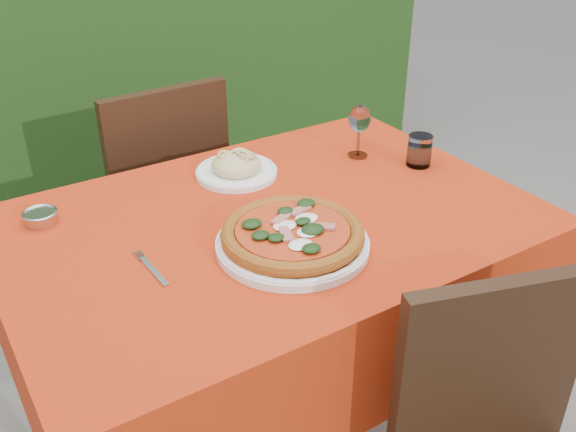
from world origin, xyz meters
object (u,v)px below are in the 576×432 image
chair_far (161,191)px  pasta_plate (236,168)px  pizza_plate (293,237)px  water_glass (419,152)px  wine_glass (360,121)px  steel_ramekin (41,218)px  fork (154,271)px

chair_far → pasta_plate: chair_far is taller
pizza_plate → water_glass: size_ratio=3.85×
pasta_plate → water_glass: water_glass is taller
wine_glass → steel_ramekin: 0.88m
water_glass → fork: bearing=-173.2°
steel_ramekin → pasta_plate: bearing=-2.4°
pizza_plate → steel_ramekin: pizza_plate is taller
pasta_plate → fork: pasta_plate is taller
pasta_plate → steel_ramekin: pasta_plate is taller
pizza_plate → wine_glass: wine_glass is taller
chair_far → fork: (-0.31, -0.76, 0.23)m
chair_far → steel_ramekin: bearing=41.1°
pasta_plate → water_glass: size_ratio=2.49×
water_glass → fork: size_ratio=0.53×
pizza_plate → steel_ramekin: 0.61m
fork → steel_ramekin: bearing=111.6°
pizza_plate → pasta_plate: bearing=79.8°
chair_far → steel_ramekin: (-0.46, -0.43, 0.25)m
pizza_plate → fork: size_ratio=2.05×
water_glass → chair_far: bearing=128.0°
pizza_plate → water_glass: bearing=18.2°
pizza_plate → fork: (-0.30, 0.08, -0.03)m
fork → chair_far: bearing=65.9°
steel_ramekin → pizza_plate: bearing=-42.9°
chair_far → water_glass: 0.89m
water_glass → pasta_plate: bearing=155.0°
pasta_plate → steel_ramekin: 0.51m
chair_far → steel_ramekin: size_ratio=12.06×
chair_far → fork: chair_far is taller
chair_far → wine_glass: 0.75m
pizza_plate → pasta_plate: (0.07, 0.39, -0.01)m
chair_far → water_glass: bearing=125.9°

